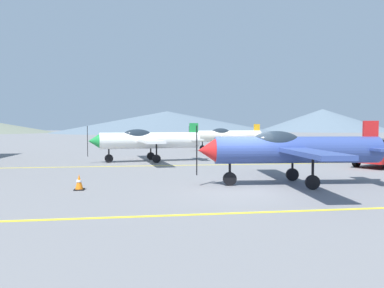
{
  "coord_description": "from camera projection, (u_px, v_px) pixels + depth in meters",
  "views": [
    {
      "loc": [
        -3.81,
        -12.98,
        2.37
      ],
      "look_at": [
        -0.62,
        10.0,
        1.2
      ],
      "focal_mm": 32.87,
      "sensor_mm": 36.0,
      "label": 1
    }
  ],
  "objects": [
    {
      "name": "airplane_mid",
      "position": [
        146.0,
        140.0,
        23.5
      ],
      "size": [
        7.58,
        8.68,
        2.6
      ],
      "color": "white",
      "rests_on": "ground_plane"
    },
    {
      "name": "apron_line_near",
      "position": [
        282.0,
        212.0,
        9.73
      ],
      "size": [
        80.0,
        0.16,
        0.01
      ],
      "primitive_type": "cube",
      "color": "yellow",
      "rests_on": "ground_plane"
    },
    {
      "name": "airplane_near",
      "position": [
        290.0,
        149.0,
        14.1
      ],
      "size": [
        7.54,
        8.67,
        2.6
      ],
      "color": "#33478C",
      "rests_on": "ground_plane"
    },
    {
      "name": "hill_centerleft",
      "position": [
        167.0,
        122.0,
        136.83
      ],
      "size": [
        86.83,
        86.83,
        8.23
      ],
      "primitive_type": "cone",
      "color": "slate",
      "rests_on": "ground_plane"
    },
    {
      "name": "hill_centerright",
      "position": [
        322.0,
        120.0,
        159.46
      ],
      "size": [
        58.94,
        58.94,
        10.21
      ],
      "primitive_type": "cone",
      "color": "slate",
      "rests_on": "ground_plane"
    },
    {
      "name": "ground_plane",
      "position": [
        244.0,
        188.0,
        13.49
      ],
      "size": [
        400.0,
        400.0,
        0.0
      ],
      "primitive_type": "plane",
      "color": "slate"
    },
    {
      "name": "traffic_cone_front",
      "position": [
        79.0,
        182.0,
        13.05
      ],
      "size": [
        0.36,
        0.36,
        0.59
      ],
      "color": "black",
      "rests_on": "ground_plane"
    },
    {
      "name": "airplane_far",
      "position": [
        226.0,
        136.0,
        34.56
      ],
      "size": [
        7.58,
        8.68,
        2.6
      ],
      "color": "silver",
      "rests_on": "ground_plane"
    },
    {
      "name": "apron_line_far",
      "position": [
        206.0,
        165.0,
        21.5
      ],
      "size": [
        80.0,
        0.16,
        0.01
      ],
      "primitive_type": "cube",
      "color": "yellow",
      "rests_on": "ground_plane"
    }
  ]
}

